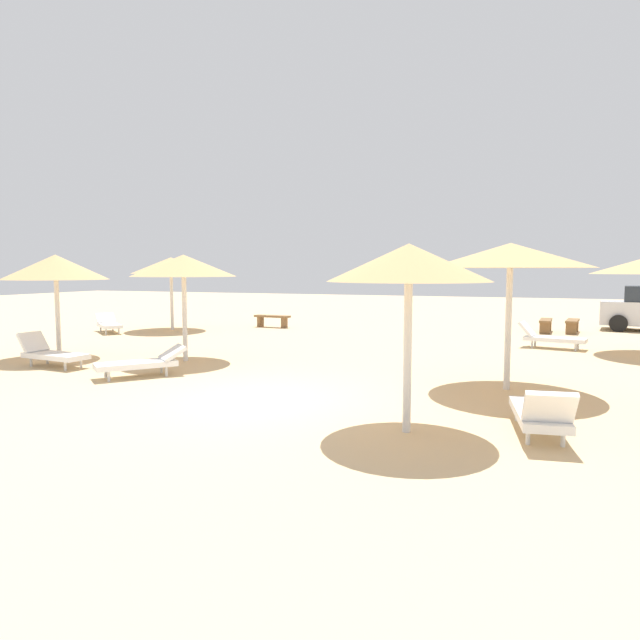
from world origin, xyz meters
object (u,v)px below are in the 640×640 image
object	(u,v)px
parasol_3	(184,266)
lounger_4	(550,338)
parasol_6	(510,256)
lounger_5	(109,324)
lounger_2	(540,413)
bench_2	(546,323)
lounger_3	(143,363)
parasol_5	(171,266)
parasol_1	(56,267)
bench_0	(572,324)
lounger_1	(52,353)
bench_1	(272,319)
parasol_2	(409,264)

from	to	relation	value
parasol_3	lounger_4	size ratio (longest dim) A/B	1.39
parasol_6	lounger_5	distance (m)	15.39
lounger_2	lounger_5	distance (m)	17.00
parasol_3	bench_2	distance (m)	13.72
lounger_2	lounger_3	size ratio (longest dim) A/B	1.02
parasol_6	parasol_5	bearing A→B (deg)	151.73
parasol_1	lounger_5	size ratio (longest dim) A/B	1.46
parasol_3	bench_0	distance (m)	14.45
lounger_1	bench_1	xyz separation A→B (m)	(1.05, 10.19, 0.02)
parasol_6	bench_1	bearing A→B (deg)	136.09
lounger_2	lounger_5	xyz separation A→B (m)	(-14.85, 8.27, -0.01)
lounger_1	parasol_5	bearing A→B (deg)	105.32
parasol_3	lounger_5	distance (m)	8.14
parasol_2	parasol_3	size ratio (longest dim) A/B	1.00
lounger_3	lounger_2	bearing A→B (deg)	-11.32
parasol_6	bench_1	xyz separation A→B (m)	(-9.35, 9.00, -2.26)
parasol_6	bench_0	world-z (taller)	parasol_6
parasol_2	bench_1	xyz separation A→B (m)	(-8.09, 12.53, -2.09)
parasol_3	lounger_3	size ratio (longest dim) A/B	1.45
lounger_2	lounger_4	xyz separation A→B (m)	(0.45, 9.50, -0.00)
parasol_1	parasol_5	world-z (taller)	parasol_5
lounger_5	parasol_2	bearing A→B (deg)	-33.86
parasol_2	bench_0	bearing A→B (deg)	77.73
parasol_3	parasol_6	world-z (taller)	parasol_6
lounger_3	bench_1	distance (m)	10.59
bench_2	parasol_3	bearing A→B (deg)	-130.89
parasol_6	bench_0	size ratio (longest dim) A/B	2.03
lounger_1	bench_2	world-z (taller)	lounger_1
lounger_1	lounger_5	world-z (taller)	lounger_1
lounger_5	bench_1	world-z (taller)	lounger_5
parasol_3	lounger_2	xyz separation A→B (m)	(8.43, -3.74, -2.11)
lounger_2	bench_0	xyz separation A→B (m)	(1.37, 14.15, 0.02)
parasol_5	lounger_4	xyz separation A→B (m)	(13.58, -0.32, -2.17)
lounger_2	lounger_3	bearing A→B (deg)	168.68
parasol_1	parasol_6	world-z (taller)	parasol_6
bench_2	parasol_1	bearing A→B (deg)	-138.41
parasol_5	lounger_2	distance (m)	16.54
lounger_1	lounger_3	size ratio (longest dim) A/B	1.01
parasol_2	lounger_5	world-z (taller)	parasol_2
parasol_3	lounger_2	world-z (taller)	parasol_3
parasol_5	bench_2	distance (m)	14.37
parasol_6	lounger_3	world-z (taller)	parasol_6
lounger_2	bench_2	world-z (taller)	lounger_2
parasol_1	parasol_3	world-z (taller)	parasol_1
parasol_3	parasol_1	bearing A→B (deg)	-168.38
bench_0	bench_2	world-z (taller)	same
parasol_1	parasol_3	xyz separation A→B (m)	(3.48, 0.72, 0.03)
parasol_2	lounger_2	distance (m)	2.82
parasol_6	lounger_4	bearing A→B (deg)	81.16
parasol_5	parasol_6	distance (m)	14.28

